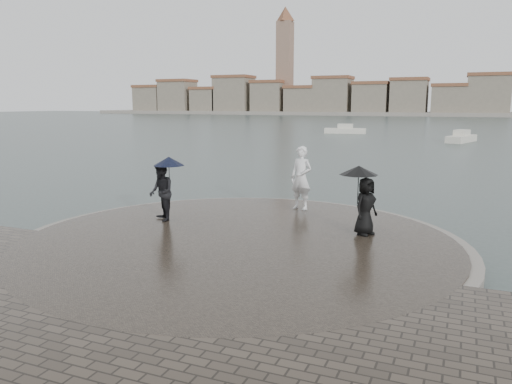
% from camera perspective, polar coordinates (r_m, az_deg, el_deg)
% --- Properties ---
extents(ground, '(400.00, 400.00, 0.00)m').
position_cam_1_polar(ground, '(11.05, -9.89, -11.51)').
color(ground, '#2B3835').
rests_on(ground, ground).
extents(kerb_ring, '(12.50, 12.50, 0.32)m').
position_cam_1_polar(kerb_ring, '(13.90, -2.09, -6.11)').
color(kerb_ring, gray).
rests_on(kerb_ring, ground).
extents(quay_tip, '(11.90, 11.90, 0.36)m').
position_cam_1_polar(quay_tip, '(13.90, -2.09, -6.03)').
color(quay_tip, '#2D261E').
rests_on(quay_tip, ground).
extents(statue, '(0.93, 0.74, 2.22)m').
position_cam_1_polar(statue, '(17.47, 5.19, 1.61)').
color(statue, white).
rests_on(statue, quay_tip).
extents(visitor_left, '(1.31, 1.15, 2.04)m').
position_cam_1_polar(visitor_left, '(15.98, -10.61, 0.66)').
color(visitor_left, black).
rests_on(visitor_left, quay_tip).
extents(visitor_right, '(1.21, 1.13, 1.95)m').
position_cam_1_polar(visitor_right, '(14.37, 12.17, -0.33)').
color(visitor_right, black).
rests_on(visitor_right, quay_tip).
extents(far_skyline, '(260.00, 20.00, 37.00)m').
position_cam_1_polar(far_skyline, '(169.74, 19.06, 10.11)').
color(far_skyline, gray).
rests_on(far_skyline, ground).
extents(boats, '(42.34, 17.36, 1.50)m').
position_cam_1_polar(boats, '(58.94, 24.79, 5.63)').
color(boats, silver).
rests_on(boats, ground).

